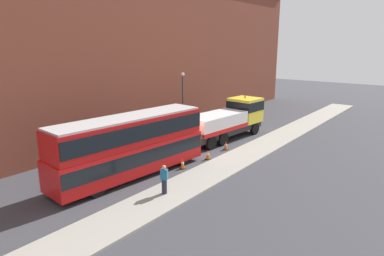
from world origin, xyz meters
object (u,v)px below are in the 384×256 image
double_decker_bus (131,144)px  traffic_cone_near_truck (226,146)px  pedestrian_onlooker (164,180)px  traffic_cone_midway (208,155)px  street_lamp (183,97)px  recovery_tow_truck (228,119)px  traffic_cone_near_bus (183,164)px

double_decker_bus → traffic_cone_near_truck: 9.07m
double_decker_bus → pedestrian_onlooker: size_ratio=6.54×
traffic_cone_near_truck → traffic_cone_midway: bearing=-175.8°
street_lamp → recovery_tow_truck: bearing=-82.0°
traffic_cone_midway → street_lamp: bearing=51.8°
recovery_tow_truck → traffic_cone_near_bus: 9.00m
double_decker_bus → traffic_cone_midway: size_ratio=15.53×
double_decker_bus → street_lamp: street_lamp is taller
street_lamp → traffic_cone_midway: bearing=-128.2°
recovery_tow_truck → pedestrian_onlooker: bearing=-159.1°
traffic_cone_midway → street_lamp: size_ratio=0.12×
double_decker_bus → street_lamp: bearing=27.9°
street_lamp → pedestrian_onlooker: bearing=-144.9°
pedestrian_onlooker → traffic_cone_midway: pedestrian_onlooker is taller
pedestrian_onlooker → traffic_cone_near_bus: (4.02, 1.95, -0.64)m
double_decker_bus → traffic_cone_midway: bearing=-14.6°
double_decker_bus → pedestrian_onlooker: (-0.91, -3.73, -1.25)m
recovery_tow_truck → pedestrian_onlooker: recovery_tow_truck is taller
pedestrian_onlooker → traffic_cone_near_truck: (9.59, 1.89, -0.64)m
double_decker_bus → traffic_cone_near_truck: bearing=-7.2°
street_lamp → traffic_cone_near_bus: bearing=-140.9°
traffic_cone_near_bus → traffic_cone_midway: size_ratio=1.00×
pedestrian_onlooker → traffic_cone_near_truck: size_ratio=2.38×
recovery_tow_truck → pedestrian_onlooker: 13.28m
recovery_tow_truck → traffic_cone_midway: bearing=-156.8°
traffic_cone_near_bus → recovery_tow_truck: bearing=11.3°
street_lamp → double_decker_bus: bearing=-156.9°
recovery_tow_truck → double_decker_bus: size_ratio=0.91×
double_decker_bus → traffic_cone_midway: double_decker_bus is taller
recovery_tow_truck → traffic_cone_near_truck: bearing=-145.5°
pedestrian_onlooker → street_lamp: street_lamp is taller
traffic_cone_midway → recovery_tow_truck: bearing=18.4°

